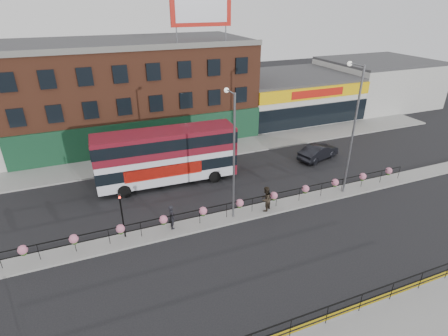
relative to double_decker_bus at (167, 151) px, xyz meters
name	(u,v)px	position (x,y,z in m)	size (l,w,h in m)	color
ground	(239,216)	(3.48, -6.94, -2.86)	(120.00, 120.00, 0.00)	black
north_pavement	(191,153)	(3.48, 5.06, -2.79)	(60.00, 4.00, 0.15)	gray
median	(239,215)	(3.48, -6.94, -2.79)	(60.00, 1.60, 0.15)	gray
yellow_line_inner	(320,319)	(3.48, -16.64, -2.86)	(60.00, 0.10, 0.01)	gold
yellow_line_outer	(322,322)	(3.48, -16.82, -2.86)	(60.00, 0.10, 0.01)	gold
brick_building	(133,90)	(-0.52, 13.02, 2.26)	(25.00, 12.21, 10.30)	brown
supermarket	(289,95)	(19.48, 12.96, -0.21)	(15.00, 12.25, 5.30)	silver
warehouse_east	(376,82)	(34.23, 13.06, 0.29)	(14.50, 12.00, 6.30)	#B5B5B0
billboard	(201,10)	(5.98, 8.05, 10.32)	(6.00, 0.29, 4.40)	#B8160D
median_railing	(240,204)	(3.48, -6.94, -1.82)	(30.04, 0.56, 1.23)	black
south_railing	(291,324)	(1.48, -17.04, -1.90)	(20.04, 0.05, 1.12)	black
double_decker_bus	(167,151)	(0.00, 0.00, 0.00)	(11.61, 3.23, 4.66)	silver
car	(318,152)	(14.65, -0.71, -2.12)	(4.80, 2.89, 1.49)	black
pedestrian_a	(172,217)	(-1.41, -6.72, -1.84)	(0.50, 0.68, 1.75)	black
pedestrian_b	(266,199)	(5.45, -7.14, -1.75)	(1.18, 1.13, 1.92)	black
lamp_column_west	(233,147)	(2.95, -6.79, 2.57)	(0.32, 1.56, 8.92)	slate
lamp_column_east	(353,120)	(12.60, -6.76, 3.19)	(0.36, 1.75, 9.96)	slate
traffic_light_median	(121,206)	(-4.52, -6.54, -0.39)	(0.15, 0.28, 3.65)	black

